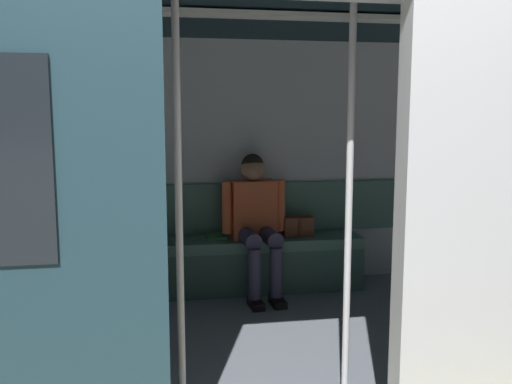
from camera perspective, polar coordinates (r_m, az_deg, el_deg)
train_car at (r=3.46m, az=-2.62°, el=8.23°), size 6.40×2.89×2.30m
bench_seat at (r=4.71m, az=-3.49°, el=-6.29°), size 2.43×0.44×0.47m
person_seated at (r=4.63m, az=-0.06°, el=-2.38°), size 0.55×0.69×1.20m
handbag at (r=4.83m, az=4.37°, el=-3.57°), size 0.26×0.15×0.17m
book at (r=4.74m, az=-4.19°, el=-4.65°), size 0.16×0.23×0.03m
grab_pole_door at (r=2.57m, az=-8.04°, el=-1.86°), size 0.04×0.04×2.16m
grab_pole_far at (r=2.79m, az=9.66°, el=-1.13°), size 0.04×0.04×2.16m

